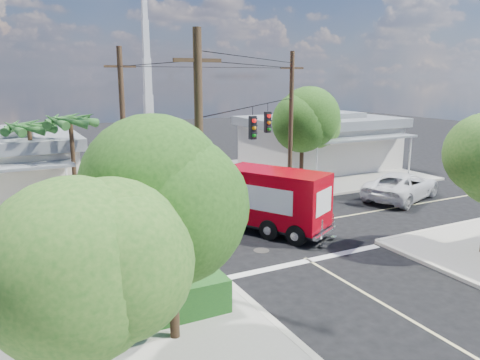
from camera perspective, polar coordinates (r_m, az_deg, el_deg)
ground at (r=23.37m, az=2.26°, el=-6.22°), size 120.00×120.00×0.00m
sidewalk_ne at (r=37.92m, az=8.52°, el=1.07°), size 14.12×14.12×0.14m
sidewalk_nw at (r=31.03m, az=-26.30°, el=-2.67°), size 14.12×14.12×0.14m
road_markings at (r=22.17m, az=4.14°, el=-7.29°), size 32.00×32.00×0.01m
building_ne at (r=39.37m, az=9.63°, el=4.78°), size 11.80×10.20×4.50m
radio_tower at (r=40.92m, az=-11.13°, el=9.68°), size 0.80×0.80×17.00m
tree_sw_front at (r=12.75m, az=-8.37°, el=-2.03°), size 3.88×3.78×6.03m
tree_sw_back at (r=9.99m, az=-17.32°, el=-9.25°), size 3.56×3.42×5.41m
tree_ne_front at (r=31.82m, az=7.72°, el=7.47°), size 4.21×4.14×6.66m
tree_ne_back at (r=35.16m, az=9.14°, el=6.95°), size 3.77×3.66×5.82m
palm_nw_front at (r=27.08m, az=-19.96°, el=6.56°), size 3.01×3.08×5.59m
palm_nw_back at (r=28.42m, az=-24.32°, el=5.69°), size 3.01×3.08×5.19m
utility_poles at (r=23.02m, az=-3.07°, el=5.44°), size 12.00×10.68×9.00m
picket_fence at (r=15.57m, az=-13.23°, el=-13.82°), size 5.94×0.06×1.00m
hedge_sw at (r=14.83m, az=-13.22°, el=-15.19°), size 6.20×1.20×1.10m
vending_boxes at (r=31.58m, az=7.02°, el=-0.04°), size 1.90×0.50×1.10m
delivery_truck at (r=23.05m, az=2.75°, el=-2.39°), size 5.29×7.30×3.11m
parked_car at (r=30.78m, az=19.12°, el=-0.66°), size 6.75×4.79×1.71m
pedestrian at (r=15.00m, az=-8.99°, el=-13.59°), size 0.65×0.70×1.60m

